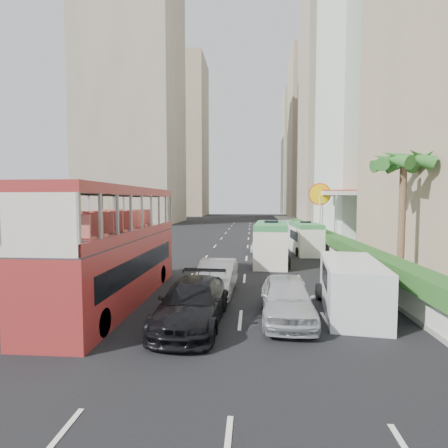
# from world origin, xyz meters

# --- Properties ---
(ground_plane) EXTENTS (200.00, 200.00, 0.00)m
(ground_plane) POSITION_xyz_m (0.00, 0.00, 0.00)
(ground_plane) COLOR black
(ground_plane) RESTS_ON ground
(double_decker_bus) EXTENTS (2.50, 11.00, 5.06)m
(double_decker_bus) POSITION_xyz_m (-6.00, 0.00, 2.53)
(double_decker_bus) COLOR maroon
(double_decker_bus) RESTS_ON ground
(car_silver_lane_a) EXTENTS (1.85, 4.85, 1.58)m
(car_silver_lane_a) POSITION_xyz_m (-1.68, 1.74, 0.00)
(car_silver_lane_a) COLOR silver
(car_silver_lane_a) RESTS_ON ground
(car_silver_lane_b) EXTENTS (2.00, 4.80, 1.62)m
(car_silver_lane_b) POSITION_xyz_m (1.34, -1.80, 0.00)
(car_silver_lane_b) COLOR silver
(car_silver_lane_b) RESTS_ON ground
(car_black) EXTENTS (2.40, 5.52, 1.58)m
(car_black) POSITION_xyz_m (-2.11, -2.60, 0.00)
(car_black) COLOR black
(car_black) RESTS_ON ground
(van_asset) EXTENTS (2.19, 4.30, 1.16)m
(van_asset) POSITION_xyz_m (0.94, 15.49, 0.00)
(van_asset) COLOR silver
(van_asset) RESTS_ON ground
(minibus_near) EXTENTS (2.63, 6.66, 2.89)m
(minibus_near) POSITION_xyz_m (1.40, 10.24, 1.45)
(minibus_near) COLOR silver
(minibus_near) RESTS_ON ground
(minibus_far) EXTENTS (2.24, 5.92, 2.58)m
(minibus_far) POSITION_xyz_m (4.54, 15.29, 1.29)
(minibus_far) COLOR silver
(minibus_far) RESTS_ON ground
(panel_van_near) EXTENTS (2.70, 5.39, 2.07)m
(panel_van_near) POSITION_xyz_m (3.99, -0.72, 1.04)
(panel_van_near) COLOR silver
(panel_van_near) RESTS_ON ground
(panel_van_far) EXTENTS (2.75, 4.92, 1.86)m
(panel_van_far) POSITION_xyz_m (4.18, 23.84, 0.93)
(panel_van_far) COLOR silver
(panel_van_far) RESTS_ON ground
(sidewalk) EXTENTS (6.00, 120.00, 0.18)m
(sidewalk) POSITION_xyz_m (9.00, 25.00, 0.09)
(sidewalk) COLOR #99968C
(sidewalk) RESTS_ON ground
(kerb_wall) EXTENTS (0.30, 44.00, 1.00)m
(kerb_wall) POSITION_xyz_m (6.20, 14.00, 0.68)
(kerb_wall) COLOR silver
(kerb_wall) RESTS_ON sidewalk
(hedge) EXTENTS (1.10, 44.00, 0.70)m
(hedge) POSITION_xyz_m (6.20, 14.00, 1.53)
(hedge) COLOR #2D6626
(hedge) RESTS_ON kerb_wall
(palm_tree) EXTENTS (0.36, 0.36, 6.40)m
(palm_tree) POSITION_xyz_m (7.80, 4.00, 3.38)
(palm_tree) COLOR brown
(palm_tree) RESTS_ON sidewalk
(shell_station) EXTENTS (6.50, 8.00, 5.50)m
(shell_station) POSITION_xyz_m (10.00, 23.00, 2.75)
(shell_station) COLOR silver
(shell_station) RESTS_ON ground
(tower_stripe) EXTENTS (16.00, 18.00, 58.00)m
(tower_stripe) POSITION_xyz_m (18.00, 34.00, 29.00)
(tower_stripe) COLOR white
(tower_stripe) RESTS_ON ground
(tower_mid) EXTENTS (16.00, 16.00, 50.00)m
(tower_mid) POSITION_xyz_m (18.00, 58.00, 25.00)
(tower_mid) COLOR tan
(tower_mid) RESTS_ON ground
(tower_far_a) EXTENTS (14.00, 14.00, 44.00)m
(tower_far_a) POSITION_xyz_m (17.00, 82.00, 22.00)
(tower_far_a) COLOR tan
(tower_far_a) RESTS_ON ground
(tower_far_b) EXTENTS (14.00, 14.00, 40.00)m
(tower_far_b) POSITION_xyz_m (17.00, 104.00, 20.00)
(tower_far_b) COLOR tan
(tower_far_b) RESTS_ON ground
(tower_left_a) EXTENTS (18.00, 18.00, 52.00)m
(tower_left_a) POSITION_xyz_m (-24.00, 55.00, 26.00)
(tower_left_a) COLOR tan
(tower_left_a) RESTS_ON ground
(tower_left_b) EXTENTS (16.00, 16.00, 46.00)m
(tower_left_b) POSITION_xyz_m (-22.00, 90.00, 23.00)
(tower_left_b) COLOR tan
(tower_left_b) RESTS_ON ground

